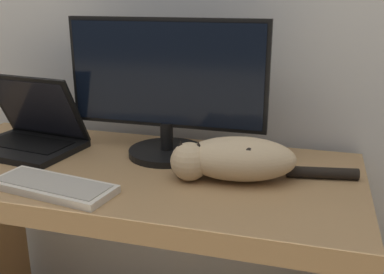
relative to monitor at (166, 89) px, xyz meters
name	(u,v)px	position (x,y,z in m)	size (l,w,h in m)	color
desk	(132,220)	(-0.07, -0.13, -0.39)	(1.33, 0.61, 0.77)	#A37A4C
monitor	(166,89)	(0.00, 0.00, 0.00)	(0.62, 0.24, 0.42)	black
laptop	(29,134)	(-0.45, -0.06, -0.16)	(0.37, 0.29, 0.24)	black
external_keyboard	(53,186)	(-0.20, -0.33, -0.20)	(0.35, 0.17, 0.02)	beige
cat	(235,158)	(0.24, -0.13, -0.15)	(0.50, 0.21, 0.12)	#D1B284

